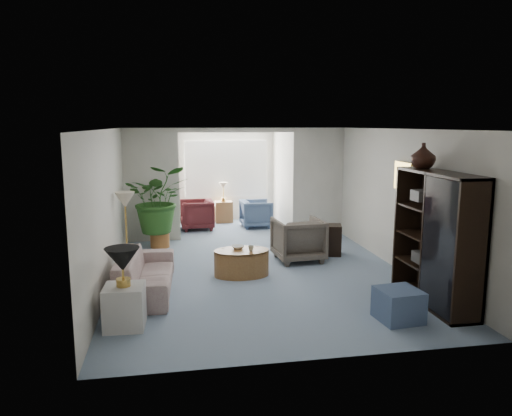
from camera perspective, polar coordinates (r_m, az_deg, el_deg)
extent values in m
plane|color=#889CB4|center=(8.39, 0.73, -8.11)|extent=(6.00, 6.00, 0.00)
plane|color=#889CB4|center=(12.31, -2.87, -2.32)|extent=(2.60, 2.60, 0.00)
cube|color=silver|center=(10.93, -12.12, 2.58)|extent=(1.20, 0.12, 2.50)
cube|color=silver|center=(11.44, 7.28, 3.04)|extent=(1.20, 0.12, 2.50)
cube|color=silver|center=(10.95, -2.24, 9.10)|extent=(2.60, 0.12, 0.10)
cube|color=white|center=(13.16, -3.52, 4.63)|extent=(2.20, 0.02, 1.50)
cube|color=white|center=(13.13, -3.50, 4.62)|extent=(2.20, 0.02, 1.50)
cube|color=#C1B59A|center=(8.75, 16.95, 3.59)|extent=(0.04, 0.50, 0.40)
imported|color=#BAAB9D|center=(7.83, -12.83, -7.40)|extent=(0.90, 2.09, 0.60)
cube|color=beige|center=(6.57, -15.12, -11.09)|extent=(0.53, 0.53, 0.55)
cone|color=black|center=(6.38, -15.37, -5.83)|extent=(0.44, 0.44, 0.30)
cone|color=beige|center=(8.98, -15.09, 0.93)|extent=(0.36, 0.36, 0.28)
cylinder|color=olive|center=(8.44, -1.71, -6.41)|extent=(1.08, 1.08, 0.45)
imported|color=white|center=(8.46, -2.15, -4.60)|extent=(0.25, 0.25, 0.05)
imported|color=beige|center=(8.30, -0.59, -4.75)|extent=(0.11, 0.11, 0.09)
imported|color=#6A6053|center=(9.35, 4.96, -3.67)|extent=(0.94, 0.96, 0.82)
cube|color=black|center=(9.85, 8.44, -3.68)|extent=(0.59, 0.53, 0.61)
cube|color=black|center=(7.45, 20.34, -3.38)|extent=(0.46, 1.73, 1.92)
imported|color=black|center=(7.72, 18.97, 5.80)|extent=(0.37, 0.37, 0.38)
cube|color=slate|center=(6.86, 16.33, -10.82)|extent=(0.58, 0.58, 0.43)
cylinder|color=#A66430|center=(10.54, -11.18, -3.67)|extent=(0.40, 0.40, 0.32)
imported|color=#295B1F|center=(10.38, -11.34, 1.05)|extent=(1.29, 1.12, 1.43)
imported|color=slate|center=(12.34, 0.03, -0.65)|extent=(0.78, 0.76, 0.69)
imported|color=#541D22|center=(12.16, -6.94, -0.76)|extent=(0.83, 0.81, 0.74)
cube|color=olive|center=(12.98, -3.82, -0.45)|extent=(0.47, 0.37, 0.56)
cube|color=#2E2A24|center=(6.93, 22.16, 0.43)|extent=(0.30, 0.26, 0.16)
cube|color=#504E4B|center=(7.60, 19.03, 1.39)|extent=(0.30, 0.26, 0.16)
cube|color=#34312F|center=(7.66, 19.14, -5.44)|extent=(0.30, 0.26, 0.16)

